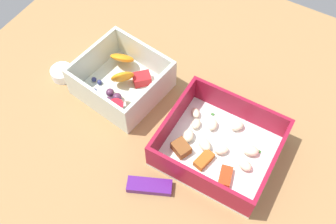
{
  "coord_description": "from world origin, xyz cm",
  "views": [
    {
      "loc": [
        -19.29,
        30.9,
        58.95
      ],
      "look_at": [
        -0.92,
        -0.22,
        4.0
      ],
      "focal_mm": 41.09,
      "sensor_mm": 36.0,
      "label": 1
    }
  ],
  "objects_px": {
    "paper_cup_liner": "(62,73)",
    "pasta_container": "(218,146)",
    "fruit_bowl": "(122,81)",
    "candy_bar": "(150,186)"
  },
  "relations": [
    {
      "from": "paper_cup_liner",
      "to": "pasta_container",
      "type": "bearing_deg",
      "value": -179.02
    },
    {
      "from": "paper_cup_liner",
      "to": "fruit_bowl",
      "type": "bearing_deg",
      "value": -163.84
    },
    {
      "from": "candy_bar",
      "to": "fruit_bowl",
      "type": "bearing_deg",
      "value": -43.83
    },
    {
      "from": "candy_bar",
      "to": "paper_cup_liner",
      "type": "height_order",
      "value": "paper_cup_liner"
    },
    {
      "from": "pasta_container",
      "to": "paper_cup_liner",
      "type": "height_order",
      "value": "pasta_container"
    },
    {
      "from": "pasta_container",
      "to": "fruit_bowl",
      "type": "relative_size",
      "value": 1.14
    },
    {
      "from": "pasta_container",
      "to": "paper_cup_liner",
      "type": "xyz_separation_m",
      "value": [
        0.32,
        0.01,
        -0.01
      ]
    },
    {
      "from": "pasta_container",
      "to": "fruit_bowl",
      "type": "distance_m",
      "value": 0.21
    },
    {
      "from": "fruit_bowl",
      "to": "candy_bar",
      "type": "distance_m",
      "value": 0.2
    },
    {
      "from": "pasta_container",
      "to": "candy_bar",
      "type": "height_order",
      "value": "pasta_container"
    }
  ]
}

